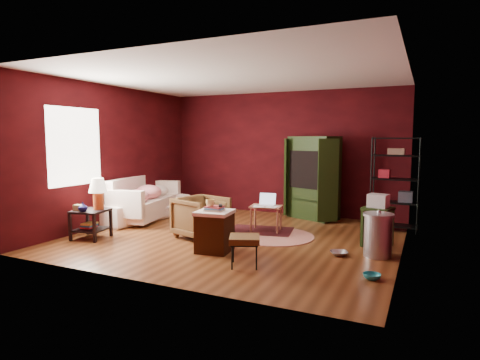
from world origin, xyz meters
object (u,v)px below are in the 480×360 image
at_px(laptop_desk, 266,208).
at_px(side_table, 94,202).
at_px(armchair, 201,215).
at_px(wire_shelving, 396,180).
at_px(sofa, 144,200).
at_px(tv_armoire, 313,176).
at_px(hamper, 215,230).

bearing_deg(laptop_desk, side_table, -154.47).
distance_m(side_table, laptop_desk, 3.08).
distance_m(armchair, laptop_desk, 1.26).
relative_size(side_table, wire_shelving, 0.60).
xyz_separation_m(sofa, laptop_desk, (2.84, 0.02, 0.02)).
xyz_separation_m(side_table, laptop_desk, (2.55, 1.72, -0.19)).
xyz_separation_m(side_table, tv_armoire, (3.00, 3.32, 0.30)).
height_order(armchair, wire_shelving, wire_shelving).
bearing_deg(wire_shelving, side_table, -147.08).
bearing_deg(side_table, armchair, 26.33).
distance_m(armchair, wire_shelving, 3.71).
bearing_deg(wire_shelving, sofa, -165.36).
bearing_deg(tv_armoire, side_table, -109.39).
distance_m(tv_armoire, wire_shelving, 1.78).
height_order(laptop_desk, wire_shelving, wire_shelving).
xyz_separation_m(laptop_desk, wire_shelving, (2.17, 1.13, 0.53)).
relative_size(armchair, laptop_desk, 1.12).
height_order(armchair, side_table, side_table).
bearing_deg(laptop_desk, tv_armoire, 65.46).
bearing_deg(sofa, side_table, -162.27).
xyz_separation_m(armchair, tv_armoire, (1.33, 2.49, 0.53)).
distance_m(sofa, side_table, 1.75).
height_order(side_table, tv_armoire, tv_armoire).
distance_m(side_table, hamper, 2.33).
relative_size(hamper, wire_shelving, 0.42).
bearing_deg(hamper, sofa, 149.15).
distance_m(hamper, laptop_desk, 1.60).
relative_size(sofa, side_table, 2.04).
height_order(sofa, tv_armoire, tv_armoire).
bearing_deg(side_table, tv_armoire, 47.85).
xyz_separation_m(side_table, hamper, (2.31, 0.15, -0.30)).
xyz_separation_m(armchair, hamper, (0.64, -0.68, -0.07)).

